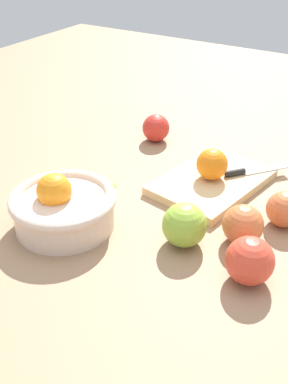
{
  "coord_description": "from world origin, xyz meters",
  "views": [
    {
      "loc": [
        -0.69,
        -0.34,
        0.52
      ],
      "look_at": [
        -0.04,
        0.06,
        0.04
      ],
      "focal_mm": 43.35,
      "sensor_mm": 36.0,
      "label": 1
    }
  ],
  "objects_px": {
    "cutting_board": "(212,182)",
    "apple_front_left_2": "(243,225)",
    "apple_back_right": "(156,128)",
    "apple_front_right": "(285,209)",
    "knife": "(248,171)",
    "bowl": "(63,207)",
    "orange_on_board": "(212,164)",
    "apple_front_left_3": "(184,225)",
    "apple_front_left": "(250,261)"
  },
  "relations": [
    {
      "from": "knife",
      "to": "apple_front_left",
      "type": "distance_m",
      "value": 0.32
    },
    {
      "from": "apple_back_right",
      "to": "apple_front_left",
      "type": "bearing_deg",
      "value": -133.5
    },
    {
      "from": "cutting_board",
      "to": "apple_front_left",
      "type": "xyz_separation_m",
      "value": [
        -0.24,
        -0.17,
        0.03
      ]
    },
    {
      "from": "bowl",
      "to": "orange_on_board",
      "type": "relative_size",
      "value": 2.97
    },
    {
      "from": "apple_front_right",
      "to": "apple_front_left",
      "type": "distance_m",
      "value": 0.18
    },
    {
      "from": "apple_front_right",
      "to": "apple_front_left",
      "type": "bearing_deg",
      "value": 179.65
    },
    {
      "from": "apple_front_left_3",
      "to": "apple_back_right",
      "type": "xyz_separation_m",
      "value": [
        0.34,
        0.26,
        -0.01
      ]
    },
    {
      "from": "apple_front_right",
      "to": "knife",
      "type": "bearing_deg",
      "value": 43.68
    },
    {
      "from": "bowl",
      "to": "cutting_board",
      "type": "height_order",
      "value": "bowl"
    },
    {
      "from": "apple_front_right",
      "to": "apple_front_left_3",
      "type": "bearing_deg",
      "value": 138.32
    },
    {
      "from": "knife",
      "to": "apple_front_left_3",
      "type": "height_order",
      "value": "apple_front_left_3"
    },
    {
      "from": "orange_on_board",
      "to": "apple_back_right",
      "type": "distance_m",
      "value": 0.25
    },
    {
      "from": "bowl",
      "to": "knife",
      "type": "bearing_deg",
      "value": -34.64
    },
    {
      "from": "apple_front_left_3",
      "to": "apple_back_right",
      "type": "bearing_deg",
      "value": 37.17
    },
    {
      "from": "knife",
      "to": "apple_front_left_2",
      "type": "distance_m",
      "value": 0.22
    },
    {
      "from": "bowl",
      "to": "apple_front_left_2",
      "type": "distance_m",
      "value": 0.33
    },
    {
      "from": "apple_front_right",
      "to": "apple_front_left_3",
      "type": "relative_size",
      "value": 0.86
    },
    {
      "from": "cutting_board",
      "to": "apple_back_right",
      "type": "height_order",
      "value": "apple_back_right"
    },
    {
      "from": "bowl",
      "to": "apple_front_left",
      "type": "relative_size",
      "value": 2.51
    },
    {
      "from": "apple_front_left_2",
      "to": "cutting_board",
      "type": "bearing_deg",
      "value": 40.08
    },
    {
      "from": "orange_on_board",
      "to": "knife",
      "type": "height_order",
      "value": "orange_on_board"
    },
    {
      "from": "apple_front_left",
      "to": "apple_front_left_2",
      "type": "distance_m",
      "value": 0.1
    },
    {
      "from": "apple_front_left_3",
      "to": "apple_back_right",
      "type": "height_order",
      "value": "apple_front_left_3"
    },
    {
      "from": "apple_front_right",
      "to": "apple_back_right",
      "type": "relative_size",
      "value": 1.0
    },
    {
      "from": "knife",
      "to": "apple_front_left_3",
      "type": "bearing_deg",
      "value": 176.32
    },
    {
      "from": "cutting_board",
      "to": "apple_back_right",
      "type": "distance_m",
      "value": 0.25
    },
    {
      "from": "apple_front_left",
      "to": "apple_front_left_3",
      "type": "xyz_separation_m",
      "value": [
        0.03,
        0.13,
        0.0
      ]
    },
    {
      "from": "orange_on_board",
      "to": "knife",
      "type": "bearing_deg",
      "value": -43.96
    },
    {
      "from": "cutting_board",
      "to": "apple_front_right",
      "type": "xyz_separation_m",
      "value": [
        -0.06,
        -0.17,
        0.03
      ]
    },
    {
      "from": "bowl",
      "to": "knife",
      "type": "relative_size",
      "value": 1.52
    },
    {
      "from": "knife",
      "to": "orange_on_board",
      "type": "bearing_deg",
      "value": 136.04
    },
    {
      "from": "orange_on_board",
      "to": "knife",
      "type": "distance_m",
      "value": 0.09
    },
    {
      "from": "cutting_board",
      "to": "orange_on_board",
      "type": "distance_m",
      "value": 0.04
    },
    {
      "from": "apple_front_right",
      "to": "apple_back_right",
      "type": "xyz_separation_m",
      "value": [
        0.19,
        0.39,
        0.0
      ]
    },
    {
      "from": "orange_on_board",
      "to": "apple_front_left_3",
      "type": "bearing_deg",
      "value": -168.29
    },
    {
      "from": "apple_front_right",
      "to": "bowl",
      "type": "bearing_deg",
      "value": 121.97
    },
    {
      "from": "knife",
      "to": "apple_front_left",
      "type": "relative_size",
      "value": 1.66
    },
    {
      "from": "bowl",
      "to": "apple_front_left",
      "type": "xyz_separation_m",
      "value": [
        0.04,
        -0.35,
        -0.0
      ]
    },
    {
      "from": "cutting_board",
      "to": "apple_front_left_2",
      "type": "distance_m",
      "value": 0.2
    },
    {
      "from": "apple_front_left_3",
      "to": "apple_front_left",
      "type": "bearing_deg",
      "value": -102.89
    },
    {
      "from": "bowl",
      "to": "cutting_board",
      "type": "xyz_separation_m",
      "value": [
        0.28,
        -0.18,
        -0.03
      ]
    },
    {
      "from": "bowl",
      "to": "apple_back_right",
      "type": "distance_m",
      "value": 0.41
    },
    {
      "from": "apple_front_left_3",
      "to": "apple_back_right",
      "type": "distance_m",
      "value": 0.42
    },
    {
      "from": "apple_front_left_2",
      "to": "apple_back_right",
      "type": "distance_m",
      "value": 0.44
    },
    {
      "from": "apple_front_left",
      "to": "apple_front_left_3",
      "type": "distance_m",
      "value": 0.14
    },
    {
      "from": "cutting_board",
      "to": "knife",
      "type": "xyz_separation_m",
      "value": [
        0.06,
        -0.06,
        0.01
      ]
    },
    {
      "from": "apple_front_right",
      "to": "orange_on_board",
      "type": "bearing_deg",
      "value": 71.66
    },
    {
      "from": "apple_front_right",
      "to": "apple_front_left_2",
      "type": "bearing_deg",
      "value": 152.68
    },
    {
      "from": "bowl",
      "to": "apple_front_right",
      "type": "relative_size",
      "value": 2.88
    },
    {
      "from": "orange_on_board",
      "to": "apple_front_left_2",
      "type": "distance_m",
      "value": 0.2
    }
  ]
}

